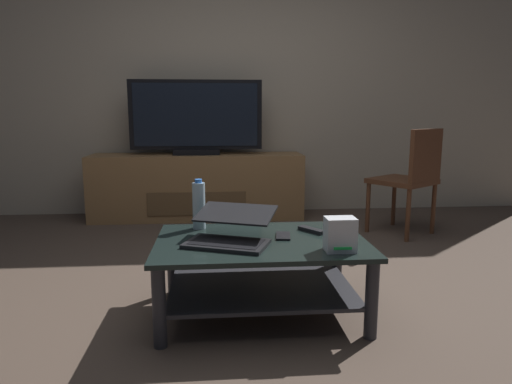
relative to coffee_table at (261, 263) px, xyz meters
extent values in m
plane|color=#4C3D33|center=(0.03, 0.18, -0.27)|extent=(7.68, 7.68, 0.00)
cube|color=#B2A38C|center=(0.03, 2.48, 1.13)|extent=(6.40, 0.12, 2.80)
cube|color=black|center=(0.00, 0.00, 0.11)|extent=(1.03, 0.69, 0.02)
cube|color=#2D2D33|center=(0.00, 0.00, -0.13)|extent=(0.91, 0.60, 0.02)
cylinder|color=#2D2D33|center=(-0.47, -0.30, -0.08)|extent=(0.06, 0.06, 0.36)
cylinder|color=#2D2D33|center=(0.47, -0.30, -0.08)|extent=(0.06, 0.06, 0.36)
cylinder|color=#2D2D33|center=(-0.47, 0.30, -0.08)|extent=(0.06, 0.06, 0.36)
cylinder|color=#2D2D33|center=(0.47, 0.30, -0.08)|extent=(0.06, 0.06, 0.36)
cube|color=olive|center=(-0.40, 2.16, 0.04)|extent=(1.99, 0.47, 0.61)
cube|color=brown|center=(-0.40, 1.92, -0.08)|extent=(0.90, 0.01, 0.21)
cube|color=black|center=(-0.40, 2.14, 0.37)|extent=(0.43, 0.20, 0.05)
cube|color=black|center=(-0.40, 2.14, 0.72)|extent=(1.23, 0.04, 0.64)
cube|color=black|center=(-0.40, 2.11, 0.72)|extent=(1.14, 0.01, 0.58)
cube|color=#59331E|center=(1.32, 1.44, 0.18)|extent=(0.61, 0.61, 0.04)
cube|color=#59331E|center=(1.43, 1.28, 0.39)|extent=(0.36, 0.27, 0.44)
cylinder|color=#59331E|center=(1.37, 1.71, -0.06)|extent=(0.04, 0.04, 0.42)
cylinder|color=#59331E|center=(1.05, 1.49, -0.06)|extent=(0.04, 0.04, 0.42)
cylinder|color=#59331E|center=(1.58, 1.40, -0.06)|extent=(0.04, 0.04, 0.42)
cylinder|color=#59331E|center=(1.27, 1.18, -0.06)|extent=(0.04, 0.04, 0.42)
cube|color=black|center=(-0.17, -0.09, 0.13)|extent=(0.43, 0.34, 0.02)
cube|color=black|center=(-0.17, -0.09, 0.14)|extent=(0.37, 0.28, 0.00)
cube|color=black|center=(-0.12, 0.04, 0.25)|extent=(0.43, 0.34, 0.06)
cube|color=#3F8CD8|center=(-0.12, 0.04, 0.25)|extent=(0.39, 0.30, 0.05)
cube|color=silver|center=(0.34, -0.21, 0.20)|extent=(0.14, 0.10, 0.15)
cube|color=#19D84C|center=(0.34, -0.27, 0.15)|extent=(0.08, 0.00, 0.01)
cylinder|color=silver|center=(-0.31, 0.24, 0.24)|extent=(0.07, 0.07, 0.25)
cylinder|color=blue|center=(-0.31, 0.24, 0.38)|extent=(0.04, 0.04, 0.02)
cube|color=black|center=(0.12, 0.04, 0.13)|extent=(0.09, 0.15, 0.01)
cube|color=black|center=(0.28, 0.12, 0.13)|extent=(0.13, 0.16, 0.02)
camera|label=1|loc=(-0.21, -2.14, 0.74)|focal=31.59mm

